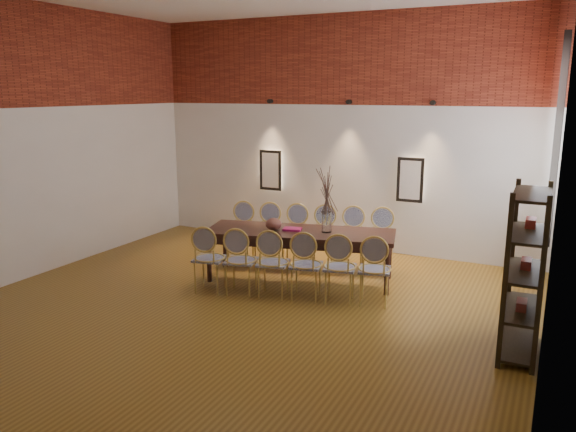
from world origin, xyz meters
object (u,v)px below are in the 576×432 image
at_px(chair_near_b, 241,260).
at_px(chair_far_a, 241,233).
at_px(bowl, 274,224).
at_px(chair_far_f, 381,241).
at_px(chair_far_e, 352,239).
at_px(dining_table, 300,255).
at_px(chair_near_a, 210,258).
at_px(chair_far_b, 267,235).
at_px(shelving_rack, 525,272).
at_px(chair_near_f, 375,269).
at_px(chair_near_e, 340,267).
at_px(vase, 327,222).
at_px(book, 292,229).
at_px(chair_far_c, 295,236).
at_px(chair_near_c, 273,263).
at_px(chair_near_d, 306,265).
at_px(chair_far_d, 323,238).

xyz_separation_m(chair_near_b, chair_far_a, (-0.78, 1.29, 0.00)).
bearing_deg(bowl, chair_far_f, 40.33).
bearing_deg(chair_far_e, dining_table, 46.52).
distance_m(chair_near_a, chair_far_b, 1.50).
distance_m(chair_near_b, shelving_rack, 3.61).
height_order(chair_near_f, chair_far_f, same).
distance_m(chair_near_e, vase, 0.89).
distance_m(chair_far_b, book, 0.95).
distance_m(chair_far_b, chair_far_c, 0.45).
height_order(chair_near_b, vase, vase).
bearing_deg(dining_table, bowl, -172.61).
bearing_deg(chair_far_f, chair_near_a, 32.33).
height_order(chair_far_e, chair_far_f, same).
height_order(chair_near_c, chair_far_a, same).
height_order(chair_near_b, chair_near_e, same).
relative_size(dining_table, chair_near_e, 2.89).
bearing_deg(vase, chair_near_e, -54.20).
distance_m(chair_far_a, chair_far_c, 0.91).
xyz_separation_m(chair_far_a, bowl, (0.91, -0.57, 0.37)).
bearing_deg(chair_far_a, chair_near_c, 122.30).
xyz_separation_m(chair_near_c, chair_far_e, (0.55, 1.61, 0.00)).
bearing_deg(chair_far_c, vase, 130.52).
bearing_deg(bowl, chair_near_a, -124.73).
xyz_separation_m(dining_table, bowl, (-0.36, -0.14, 0.46)).
relative_size(chair_far_f, bowl, 3.92).
bearing_deg(chair_far_f, chair_far_c, -0.00).
height_order(chair_near_a, shelving_rack, shelving_rack).
bearing_deg(chair_far_e, chair_far_c, -0.00).
height_order(chair_near_c, book, chair_near_c).
height_order(dining_table, chair_near_d, chair_near_d).
relative_size(chair_near_a, shelving_rack, 0.52).
height_order(chair_near_a, chair_far_a, same).
distance_m(chair_near_b, chair_far_e, 1.98).
bearing_deg(chair_near_a, chair_near_d, 0.00).
bearing_deg(chair_near_f, book, 149.87).
height_order(chair_near_c, chair_near_e, same).
bearing_deg(vase, chair_near_a, -141.21).
bearing_deg(chair_near_e, chair_far_f, 72.46).
distance_m(chair_near_f, chair_far_e, 1.50).
height_order(dining_table, chair_far_b, chair_far_b).
relative_size(chair_near_f, chair_far_c, 1.00).
relative_size(dining_table, chair_near_d, 2.89).
bearing_deg(chair_far_a, chair_far_b, 180.00).
bearing_deg(chair_far_a, book, 145.11).
distance_m(chair_far_c, chair_far_d, 0.45).
height_order(dining_table, chair_far_f, chair_far_f).
bearing_deg(chair_near_c, dining_table, 72.46).
xyz_separation_m(chair_near_d, chair_near_f, (0.88, 0.21, 0.00)).
height_order(chair_near_a, chair_far_c, same).
distance_m(chair_near_e, chair_near_f, 0.45).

